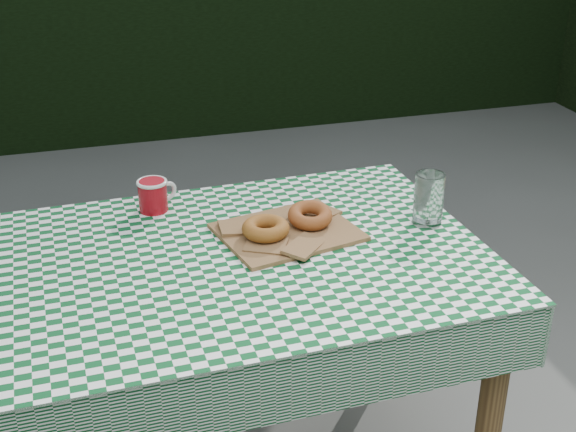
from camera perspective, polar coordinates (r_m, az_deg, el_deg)
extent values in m
cube|color=#55371D|center=(1.98, -4.32, -12.79)|extent=(1.20, 0.82, 0.75)
cube|color=#0B4820|center=(1.77, -4.72, -3.15)|extent=(1.22, 0.84, 0.01)
cube|color=olive|center=(1.86, -0.03, -1.10)|extent=(0.36, 0.31, 0.02)
torus|color=brown|center=(1.81, -1.66, -0.92)|extent=(0.12, 0.12, 0.04)
torus|color=brown|center=(1.88, 1.64, 0.05)|extent=(0.12, 0.12, 0.03)
cylinder|color=silver|center=(1.92, 10.33, 1.23)|extent=(0.08, 0.08, 0.13)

